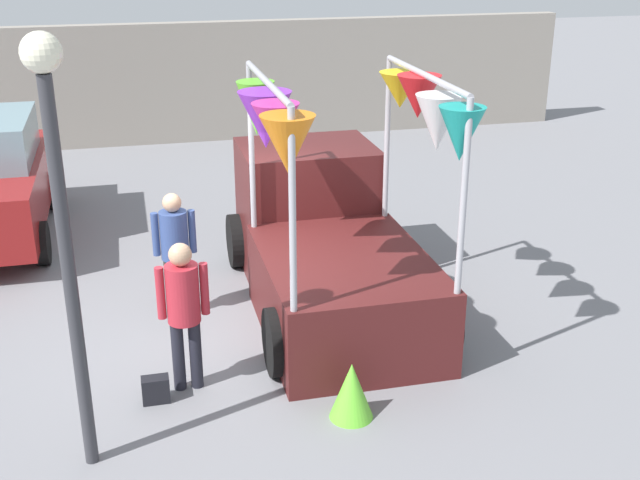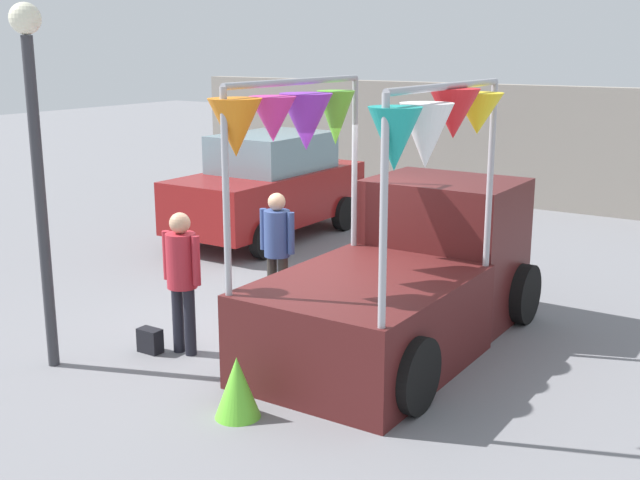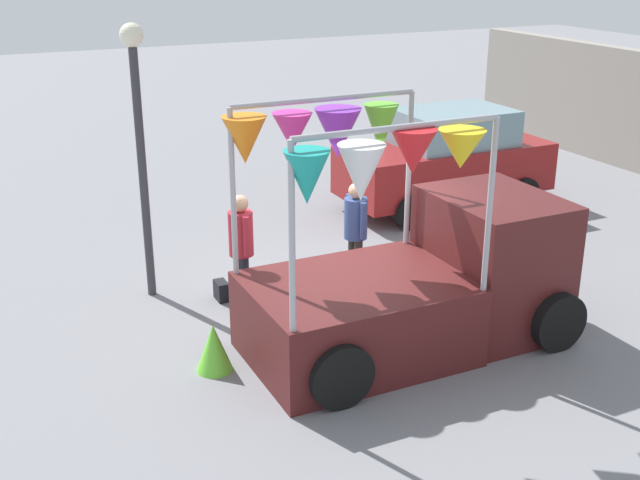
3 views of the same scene
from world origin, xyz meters
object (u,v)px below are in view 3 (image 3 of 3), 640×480
at_px(parked_car, 446,159).
at_px(person_customer, 241,241).
at_px(person_vendor, 356,225).
at_px(folded_kite_bundle_lime, 214,348).
at_px(vendor_truck, 424,272).
at_px(street_lamp, 139,124).
at_px(handbag, 221,291).

bearing_deg(parked_car, person_customer, -63.15).
relative_size(person_vendor, folded_kite_bundle_lime, 2.66).
relative_size(person_customer, person_vendor, 1.03).
bearing_deg(vendor_truck, street_lamp, -136.05).
xyz_separation_m(parked_car, folded_kite_bundle_lime, (4.11, -6.04, -0.64)).
height_order(handbag, street_lamp, street_lamp).
bearing_deg(parked_car, vendor_truck, -36.83).
height_order(parked_car, street_lamp, street_lamp).
bearing_deg(parked_car, folded_kite_bundle_lime, -55.77).
relative_size(vendor_truck, folded_kite_bundle_lime, 6.86).
relative_size(handbag, street_lamp, 0.07).
height_order(person_vendor, handbag, person_vendor).
relative_size(parked_car, person_customer, 2.44).
bearing_deg(person_customer, folded_kite_bundle_lime, -31.53).
distance_m(handbag, street_lamp, 2.60).
height_order(parked_car, handbag, parked_car).
bearing_deg(handbag, street_lamp, -126.22).
relative_size(person_vendor, handbag, 5.69).
distance_m(person_customer, street_lamp, 2.10).
relative_size(parked_car, folded_kite_bundle_lime, 6.67).
bearing_deg(folded_kite_bundle_lime, person_customer, 148.47).
bearing_deg(vendor_truck, folded_kite_bundle_lime, -98.35).
relative_size(vendor_truck, handbag, 14.71).
xyz_separation_m(parked_car, handbag, (2.23, -5.30, -0.80)).
distance_m(person_vendor, folded_kite_bundle_lime, 3.15).
relative_size(vendor_truck, person_vendor, 2.58).
bearing_deg(handbag, parked_car, 112.84).
height_order(parked_car, folded_kite_bundle_lime, parked_car).
bearing_deg(folded_kite_bundle_lime, handbag, 158.58).
xyz_separation_m(person_customer, folded_kite_bundle_lime, (1.52, -0.93, -0.69)).
height_order(person_customer, person_vendor, person_customer).
bearing_deg(person_vendor, street_lamp, -109.77).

